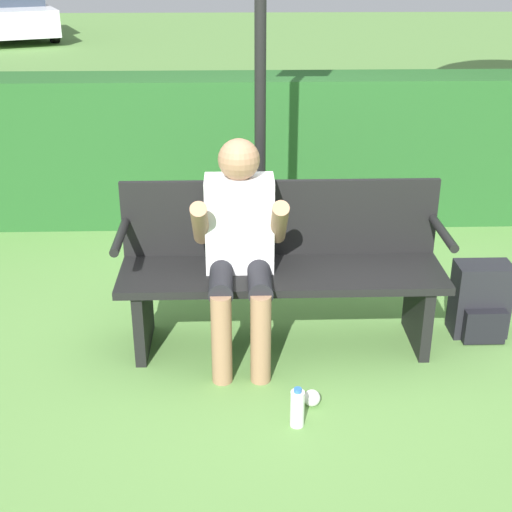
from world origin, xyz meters
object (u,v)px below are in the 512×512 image
at_px(backpack, 480,302).
at_px(person_seated, 240,240).
at_px(signpost, 260,54).
at_px(park_bench, 281,265).
at_px(parked_car, 4,11).
at_px(water_bottle, 297,408).

bearing_deg(backpack, person_seated, -174.31).
bearing_deg(signpost, park_bench, -80.79).
height_order(park_bench, parked_car, parked_car).
bearing_deg(person_seated, water_bottle, -69.44).
distance_m(person_seated, parked_car, 15.05).
bearing_deg(parked_car, water_bottle, 178.63).
bearing_deg(backpack, parked_car, 116.00).
distance_m(park_bench, person_seated, 0.34).
bearing_deg(signpost, person_seated, -100.49).
bearing_deg(park_bench, parked_car, 111.86).
xyz_separation_m(signpost, parked_car, (-5.49, 13.33, -0.97)).
height_order(park_bench, signpost, signpost).
xyz_separation_m(person_seated, signpost, (0.14, 0.74, 0.88)).
xyz_separation_m(water_bottle, parked_car, (-5.62, 14.78, 0.50)).
distance_m(backpack, parked_car, 15.49).
height_order(park_bench, person_seated, person_seated).
xyz_separation_m(backpack, water_bottle, (-1.16, -0.86, -0.11)).
relative_size(park_bench, person_seated, 1.49).
relative_size(water_bottle, signpost, 0.08).
distance_m(park_bench, backpack, 1.22).
height_order(person_seated, signpost, signpost).
height_order(person_seated, parked_car, parked_car).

